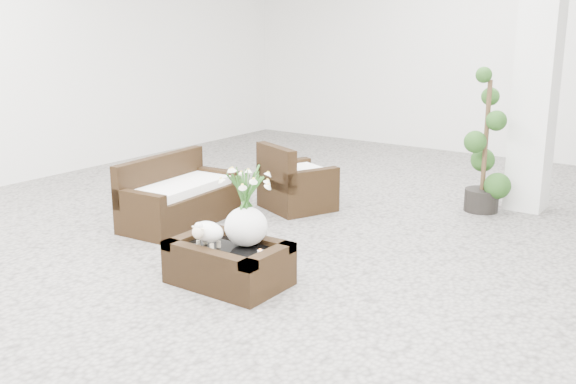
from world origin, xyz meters
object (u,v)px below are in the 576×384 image
Objects in this scene: armchair at (298,176)px; topiary at (486,142)px; loveseat at (180,191)px; coffee_table at (229,265)px.

topiary is (1.70, 1.09, 0.40)m from armchair.
armchair reaches higher than loveseat.
topiary is at bearing -123.94° from armchair.
loveseat is (-1.46, 0.96, 0.19)m from coffee_table.
armchair is at bearing -147.34° from topiary.
loveseat is 3.29m from topiary.
loveseat is at bearing 83.04° from armchair.
loveseat is at bearing -136.67° from topiary.
topiary reaches higher than loveseat.
topiary is (2.38, 2.24, 0.42)m from loveseat.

